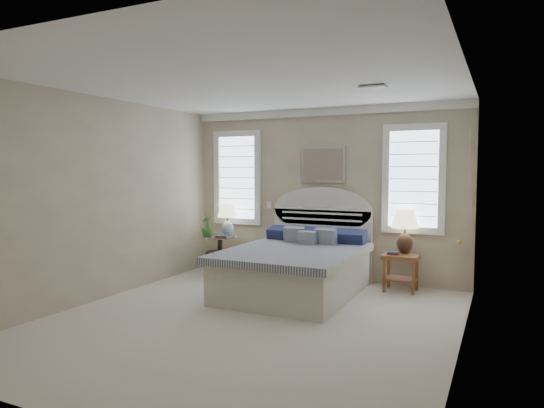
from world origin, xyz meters
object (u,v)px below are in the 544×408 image
at_px(bed, 298,265).
at_px(floor_pot, 219,263).
at_px(lamp_left, 227,216).
at_px(lamp_right, 405,226).
at_px(side_table_left, 220,251).
at_px(nightstand_right, 401,265).

height_order(bed, floor_pot, bed).
xyz_separation_m(lamp_left, lamp_right, (2.91, 0.11, -0.04)).
distance_m(side_table_left, nightstand_right, 2.95).
bearing_deg(nightstand_right, side_table_left, -178.06).
xyz_separation_m(side_table_left, floor_pot, (0.03, -0.10, -0.19)).
bearing_deg(lamp_left, nightstand_right, -0.81).
bearing_deg(lamp_right, side_table_left, -175.19).
bearing_deg(nightstand_right, lamp_left, 179.19).
relative_size(floor_pot, lamp_right, 0.67).
bearing_deg(bed, floor_pot, 163.00).
bearing_deg(bed, lamp_left, 155.20).
xyz_separation_m(bed, lamp_left, (-1.59, 0.73, 0.58)).
xyz_separation_m(floor_pot, lamp_left, (0.03, 0.24, 0.77)).
height_order(floor_pot, lamp_right, lamp_right).
bearing_deg(floor_pot, bed, -17.00).
bearing_deg(bed, lamp_right, 32.51).
height_order(bed, lamp_right, bed).
height_order(nightstand_right, floor_pot, nightstand_right).
relative_size(lamp_left, lamp_right, 0.85).
distance_m(floor_pot, lamp_left, 0.80).
distance_m(nightstand_right, floor_pot, 2.93).
xyz_separation_m(bed, lamp_right, (1.32, 0.84, 0.54)).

